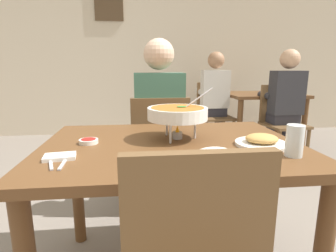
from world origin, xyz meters
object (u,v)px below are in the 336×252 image
object	(u,v)px
dining_table_main	(171,165)
curry_bowl	(178,114)
chair_bg_middle	(213,111)
patron_bg_middle	(214,94)
diner_main	(159,116)
sauce_dish	(89,141)
chair_diner_main	(159,147)
patron_bg_left	(284,99)
chair_bg_left	(280,118)
dining_table_far	(262,103)
drink_glass	(294,142)
chair_bg_right	(214,106)
appetizer_plate	(262,141)
rice_plate	(216,157)

from	to	relation	value
dining_table_main	curry_bowl	world-z (taller)	curry_bowl
chair_bg_middle	patron_bg_middle	xyz separation A→B (m)	(-0.01, -0.04, 0.24)
diner_main	sauce_dish	distance (m)	0.83
chair_diner_main	dining_table_main	bearing A→B (deg)	-90.00
chair_bg_middle	patron_bg_left	size ratio (longest dim) A/B	0.69
curry_bowl	patron_bg_middle	size ratio (longest dim) A/B	0.25
curry_bowl	chair_bg_left	world-z (taller)	curry_bowl
curry_bowl	dining_table_far	distance (m)	2.75
drink_glass	chair_bg_right	size ratio (longest dim) A/B	0.14
dining_table_main	dining_table_far	size ratio (longest dim) A/B	1.22
chair_bg_left	appetizer_plate	bearing A→B (deg)	-121.09
patron_bg_left	sauce_dish	bearing A→B (deg)	-138.56
curry_bowl	dining_table_far	world-z (taller)	curry_bowl
curry_bowl	patron_bg_left	xyz separation A→B (m)	(1.53, 1.69, -0.14)
appetizer_plate	patron_bg_left	xyz separation A→B (m)	(1.15, 1.85, -0.03)
chair_bg_left	chair_diner_main	bearing A→B (deg)	-145.40
diner_main	chair_bg_right	distance (m)	2.40
appetizer_plate	sauce_dish	size ratio (longest dim) A/B	2.67
dining_table_far	patron_bg_left	bearing A→B (deg)	-90.50
dining_table_main	sauce_dish	xyz separation A→B (m)	(-0.39, 0.03, 0.12)
curry_bowl	chair_bg_left	bearing A→B (deg)	48.88
diner_main	drink_glass	distance (m)	1.13
rice_plate	chair_bg_left	bearing A→B (deg)	55.88
sauce_dish	drink_glass	bearing A→B (deg)	-18.25
curry_bowl	drink_glass	size ratio (longest dim) A/B	2.56
chair_diner_main	chair_bg_left	xyz separation A→B (m)	(1.56, 1.07, 0.00)
sauce_dish	patron_bg_left	world-z (taller)	patron_bg_left
dining_table_far	chair_bg_left	xyz separation A→B (m)	(-0.01, -0.54, -0.11)
diner_main	appetizer_plate	world-z (taller)	diner_main
drink_glass	patron_bg_left	xyz separation A→B (m)	(1.09, 2.02, -0.07)
dining_table_main	patron_bg_left	bearing A→B (deg)	48.41
chair_bg_middle	rice_plate	bearing A→B (deg)	-105.71
chair_bg_left	rice_plate	bearing A→B (deg)	-124.12
chair_bg_right	drink_glass	bearing A→B (deg)	-100.22
dining_table_main	rice_plate	bearing A→B (deg)	-65.15
chair_bg_middle	chair_bg_right	world-z (taller)	same
dining_table_main	patron_bg_middle	bearing A→B (deg)	69.53
dining_table_far	curry_bowl	bearing A→B (deg)	-123.93
drink_glass	patron_bg_left	size ratio (longest dim) A/B	0.10
curry_bowl	appetizer_plate	distance (m)	0.42
patron_bg_left	patron_bg_middle	world-z (taller)	same
appetizer_plate	dining_table_far	world-z (taller)	appetizer_plate
diner_main	patron_bg_middle	world-z (taller)	same
dining_table_main	patron_bg_left	distance (m)	2.36
diner_main	patron_bg_left	xyz separation A→B (m)	(1.56, 1.00, 0.00)
rice_plate	chair_bg_left	distance (m)	2.55
sauce_dish	patron_bg_middle	distance (m)	2.65
dining_table_far	patron_bg_middle	world-z (taller)	patron_bg_middle
drink_glass	patron_bg_middle	size ratio (longest dim) A/B	0.10
appetizer_plate	patron_bg_middle	size ratio (longest dim) A/B	0.18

